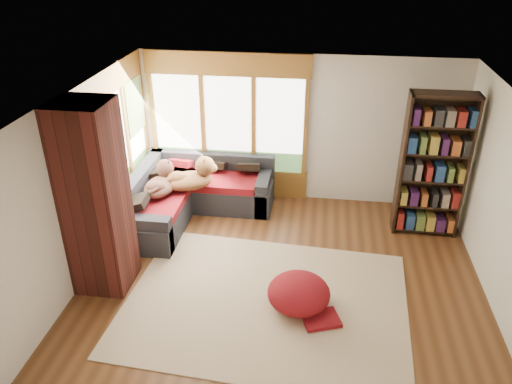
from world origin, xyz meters
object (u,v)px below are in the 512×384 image
(bookshelf, at_px, (433,167))
(dog_brindle, at_px, (161,181))
(brick_chimney, at_px, (95,200))
(dog_tan, at_px, (192,176))
(area_rug, at_px, (266,302))
(pouf, at_px, (299,292))
(sectional_sofa, at_px, (178,195))

(bookshelf, relative_size, dog_brindle, 2.90)
(brick_chimney, height_order, dog_tan, brick_chimney)
(dog_tan, distance_m, dog_brindle, 0.51)
(area_rug, xyz_separation_m, pouf, (0.43, -0.03, 0.23))
(dog_brindle, bearing_deg, bookshelf, -81.98)
(area_rug, xyz_separation_m, dog_tan, (-1.47, 2.03, 0.76))
(pouf, distance_m, dog_tan, 2.85)
(bookshelf, xyz_separation_m, pouf, (-1.88, -2.13, -0.92))
(area_rug, bearing_deg, sectional_sofa, 129.16)
(pouf, xyz_separation_m, dog_brindle, (-2.37, 1.85, 0.51))
(brick_chimney, relative_size, dog_tan, 2.74)
(sectional_sofa, bearing_deg, pouf, -40.74)
(area_rug, distance_m, pouf, 0.48)
(area_rug, bearing_deg, pouf, -3.52)
(dog_tan, xyz_separation_m, dog_brindle, (-0.47, -0.20, -0.03))
(brick_chimney, relative_size, pouf, 3.20)
(pouf, xyz_separation_m, dog_tan, (-1.90, 2.05, 0.54))
(area_rug, bearing_deg, brick_chimney, 176.26)
(sectional_sofa, bearing_deg, bookshelf, 3.07)
(area_rug, height_order, bookshelf, bookshelf)
(dog_brindle, bearing_deg, pouf, -123.75)
(area_rug, relative_size, dog_tan, 3.85)
(brick_chimney, height_order, dog_brindle, brick_chimney)
(sectional_sofa, relative_size, pouf, 2.70)
(brick_chimney, xyz_separation_m, area_rug, (2.23, -0.15, -1.29))
(sectional_sofa, height_order, dog_brindle, dog_brindle)
(bookshelf, bearing_deg, brick_chimney, -156.69)
(brick_chimney, xyz_separation_m, sectional_sofa, (0.45, 2.05, -1.00))
(brick_chimney, distance_m, sectional_sofa, 2.32)
(bookshelf, relative_size, dog_tan, 2.43)
(bookshelf, height_order, pouf, bookshelf)
(bookshelf, height_order, dog_brindle, bookshelf)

